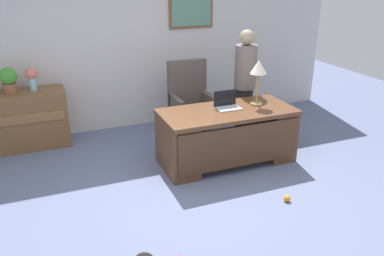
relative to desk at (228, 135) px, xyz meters
The scene contains 11 objects.
ground_plane 1.10m from the desk, 135.61° to the right, with size 12.00×12.00×0.00m, color slate.
back_wall 2.23m from the desk, 111.02° to the left, with size 7.00×0.16×2.70m.
desk is the anchor object (origin of this frame).
credenza 2.98m from the desk, 149.08° to the left, with size 1.32×0.50×0.84m.
armchair 1.04m from the desk, 96.52° to the left, with size 0.60×0.59×1.17m.
person_standing 1.02m from the desk, 48.34° to the left, with size 0.32×0.32×1.65m.
laptop 0.41m from the desk, 75.50° to the left, with size 0.32×0.22×0.22m.
desk_lamp 0.94m from the desk, 10.30° to the left, with size 0.22×0.22×0.61m.
vase_with_flowers 2.85m from the desk, 146.38° to the left, with size 0.17×0.17×0.34m.
potted_plant 3.09m from the desk, 149.53° to the left, with size 0.24×0.24×0.36m.
dog_toy_ball 1.22m from the desk, 80.97° to the right, with size 0.08×0.08×0.08m, color orange.
Camera 1 is at (-1.54, -3.66, 2.46)m, focal length 37.58 mm.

